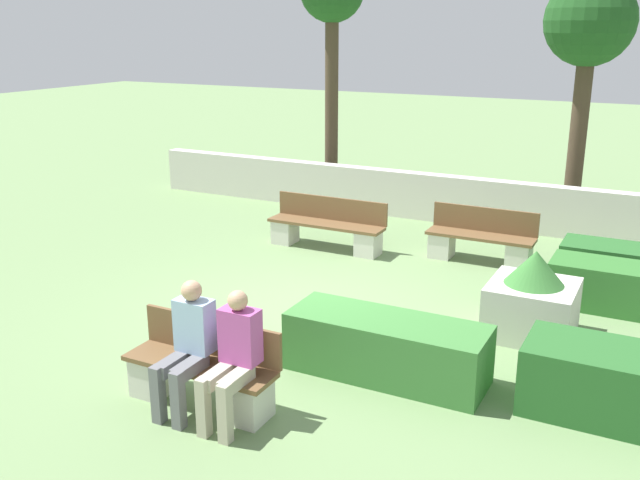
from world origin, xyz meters
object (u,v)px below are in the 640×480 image
bench_right_side (480,242)px  tree_leftmost (332,3)px  bench_left_side (327,229)px  person_seated_man (233,353)px  planter_corner_left (532,299)px  bench_front (202,375)px  person_seated_woman (187,341)px  tree_center_left (589,29)px

bench_right_side → tree_leftmost: (-4.20, 3.02, 3.80)m
bench_left_side → bench_right_side: same height
person_seated_man → bench_right_side: bearing=82.2°
planter_corner_left → tree_leftmost: (-5.52, 5.55, 3.67)m
bench_front → bench_left_side: 5.44m
bench_left_side → bench_right_side: (2.55, 0.49, -0.01)m
bench_right_side → planter_corner_left: 2.85m
person_seated_man → person_seated_woman: (-0.54, 0.00, 0.01)m
bench_left_side → person_seated_woman: (1.20, -5.43, 0.40)m
bench_left_side → bench_right_side: 2.59m
person_seated_man → planter_corner_left: (2.13, 3.40, -0.27)m
tree_leftmost → person_seated_man: bearing=-69.2°
person_seated_woman → planter_corner_left: 4.32m
bench_right_side → tree_leftmost: tree_leftmost is taller
person_seated_woman → bench_right_side: bearing=77.2°
person_seated_man → planter_corner_left: bearing=57.9°
tree_center_left → bench_right_side: bearing=-105.3°
person_seated_man → tree_leftmost: tree_leftmost is taller
person_seated_woman → tree_leftmost: 9.99m
planter_corner_left → tree_center_left: (-0.41, 5.84, 3.16)m
bench_front → tree_leftmost: tree_leftmost is taller
bench_left_side → planter_corner_left: bearing=-27.8°
bench_front → bench_left_side: (-1.25, 5.29, 0.02)m
bench_right_side → tree_leftmost: bearing=135.9°
bench_front → person_seated_man: person_seated_man is taller
bench_front → person_seated_woman: 0.44m
bench_front → person_seated_woman: person_seated_woman is taller
person_seated_man → tree_leftmost: size_ratio=0.26×
planter_corner_left → tree_leftmost: bearing=134.8°
person_seated_woman → person_seated_man: bearing=-0.2°
bench_right_side → person_seated_woman: person_seated_woman is taller
tree_leftmost → tree_center_left: 5.14m
bench_right_side → person_seated_woman: bearing=-111.2°
bench_right_side → planter_corner_left: size_ratio=1.58×
planter_corner_left → person_seated_man: bearing=-122.1°
bench_left_side → tree_center_left: bearing=47.7°
person_seated_man → person_seated_woman: person_seated_woman is taller
bench_right_side → person_seated_man: 5.99m
person_seated_man → tree_leftmost: bearing=110.8°
bench_right_side → tree_leftmost: 6.42m
bench_right_side → person_seated_woman: size_ratio=1.29×
bench_front → tree_center_left: (2.21, 9.09, 3.30)m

